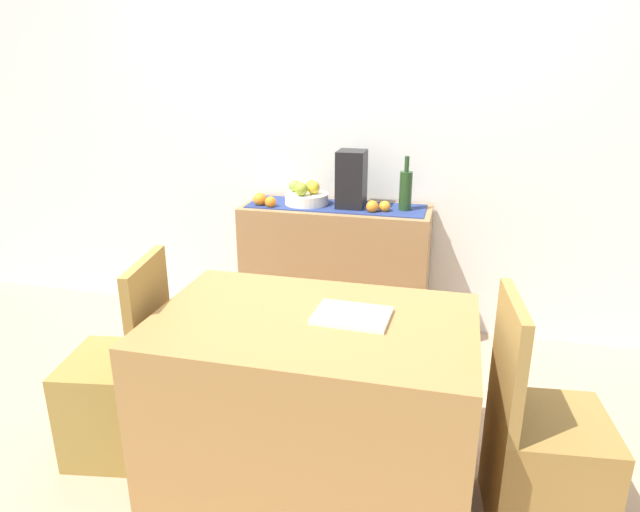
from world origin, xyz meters
name	(u,v)px	position (x,y,z in m)	size (l,w,h in m)	color
ground_plane	(292,417)	(0.00, 0.00, -0.01)	(6.40, 6.40, 0.02)	tan
room_wall_rear	(344,114)	(0.00, 1.18, 1.35)	(6.40, 0.06, 2.70)	silver
sideboard_console	(336,272)	(0.01, 0.92, 0.42)	(1.12, 0.42, 0.83)	#976E44
table_runner	(336,206)	(0.01, 0.92, 0.84)	(1.05, 0.32, 0.01)	navy
fruit_bowl	(307,199)	(-0.17, 0.92, 0.87)	(0.26, 0.26, 0.06)	white
apple_upper	(313,188)	(-0.13, 0.92, 0.94)	(0.08, 0.08, 0.08)	gold
apple_left	(311,186)	(-0.16, 0.99, 0.94)	(0.07, 0.07, 0.07)	gold
apple_rear	(301,189)	(-0.18, 0.86, 0.94)	(0.08, 0.08, 0.08)	olive
apple_front	(295,186)	(-0.25, 0.95, 0.94)	(0.07, 0.07, 0.07)	#8BA940
wine_bottle	(406,190)	(0.42, 0.92, 0.96)	(0.07, 0.07, 0.32)	#22411E
coffee_maker	(351,179)	(0.10, 0.92, 1.00)	(0.16, 0.18, 0.33)	black
orange_loose_near_bowl	(260,199)	(-0.43, 0.83, 0.87)	(0.08, 0.08, 0.08)	orange
orange_loose_far	(372,207)	(0.24, 0.83, 0.87)	(0.07, 0.07, 0.07)	orange
orange_loose_end	(271,202)	(-0.36, 0.80, 0.87)	(0.07, 0.07, 0.07)	orange
orange_loose_mid	(385,206)	(0.31, 0.86, 0.87)	(0.07, 0.07, 0.07)	orange
dining_table	(313,403)	(0.22, -0.41, 0.37)	(1.21, 0.78, 0.74)	#9F733E
open_book	(352,316)	(0.36, -0.37, 0.75)	(0.28, 0.21, 0.02)	white
chair_near_window	(121,396)	(-0.65, -0.41, 0.27)	(0.46, 0.46, 0.90)	olive
chair_by_corner	(543,461)	(1.09, -0.41, 0.27)	(0.44, 0.44, 0.90)	olive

